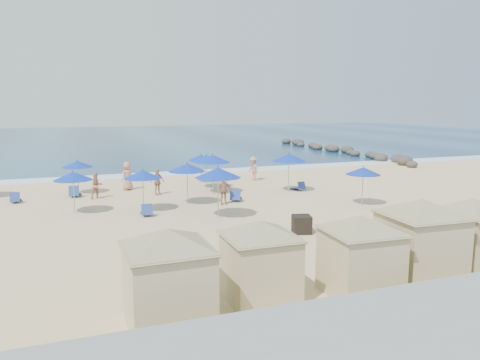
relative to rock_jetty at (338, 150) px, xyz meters
The scene contains 31 objects.
ground 34.59m from the rock_jetty, 133.95° to the right, with size 160.00×160.00×0.00m, color #DCBE8B.
ocean 38.50m from the rock_jetty, 128.58° to the left, with size 160.00×80.00×0.06m, color navy.
surf_line 25.79m from the rock_jetty, 158.61° to the right, with size 160.00×2.50×0.08m, color white.
seawall 45.29m from the rock_jetty, 122.01° to the right, with size 160.00×6.10×1.22m.
rock_jetty is the anchor object (origin of this frame).
trash_bin 34.44m from the rock_jetty, 124.98° to the right, with size 0.78×0.78×0.78m, color black.
cabana_0 43.98m from the rock_jetty, 127.92° to the right, with size 4.48×4.48×2.81m.
cabana_1 41.81m from the rock_jetty, 125.42° to the right, with size 4.14×4.14×2.60m.
cabana_2 40.76m from the rock_jetty, 121.51° to the right, with size 4.23×4.23×2.66m.
cabana_3 39.28m from the rock_jetty, 118.66° to the right, with size 4.68×4.68×2.94m.
cabana_4 38.00m from the rock_jetty, 115.75° to the right, with size 4.32×4.32×2.72m.
umbrella_3 35.76m from the rock_jetty, 144.21° to the right, with size 1.99×1.99×2.26m.
umbrella_4 32.49m from the rock_jetty, 151.77° to the right, with size 1.91×1.91×2.18m.
umbrella_5 33.53m from the rock_jetty, 139.77° to the right, with size 2.00×2.00×2.28m.
umbrella_6 33.15m from the rock_jetty, 132.49° to the right, with size 2.32×2.32×2.64m.
umbrella_7 27.68m from the rock_jetty, 138.57° to the right, with size 2.25×2.25×2.56m.
umbrella_8 31.03m from the rock_jetty, 137.86° to the right, with size 2.13×2.13×2.42m.
umbrella_9 24.67m from the rock_jetty, 145.34° to the right, with size 1.84×1.84×2.10m.
umbrella_10 25.14m from the rock_jetty, 129.53° to the right, with size 2.24×2.24×2.55m.
umbrella_11 28.14m from the rock_jetty, 119.71° to the right, with size 1.96×1.96×2.23m.
umbrella_12 26.29m from the rock_jetty, 141.50° to the right, with size 2.04×2.04×2.32m.
beach_chair_1 36.22m from the rock_jetty, 152.37° to the right, with size 0.53×1.19×0.65m.
beach_chair_2 33.11m from the rock_jetty, 150.68° to the right, with size 0.74×1.40×0.74m.
beach_chair_3 34.14m from the rock_jetty, 138.54° to the right, with size 0.63×1.25×0.67m.
beach_chair_4 28.94m from the rock_jetty, 134.02° to the right, with size 1.11×1.48×0.75m.
beach_chair_5 24.41m from the rock_jetty, 128.24° to the right, with size 0.65×1.19×0.62m.
beachgoer_1 32.61m from the rock_jetty, 147.93° to the right, with size 0.76×0.59×1.56m, color tan.
beachgoer_2 30.08m from the rock_jetty, 134.50° to the right, with size 0.94×0.39×1.60m, color tan.
beachgoer_3 21.83m from the rock_jetty, 138.66° to the right, with size 1.14×0.65×1.76m, color tan.
beachgoer_4 29.68m from the rock_jetty, 149.43° to the right, with size 0.91×0.59×1.86m, color tan.
beachgoer_5 29.66m from the rock_jetty, 144.14° to the right, with size 0.95×0.40×1.62m, color tan.
Camera 1 is at (-5.28, -20.97, 5.64)m, focal length 35.00 mm.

